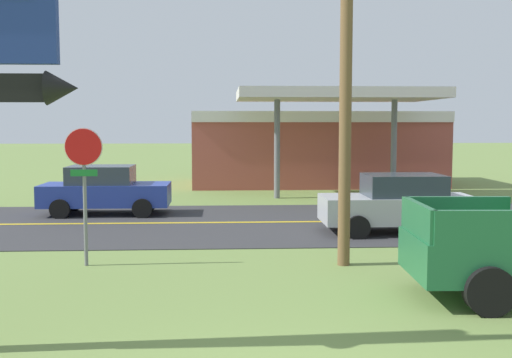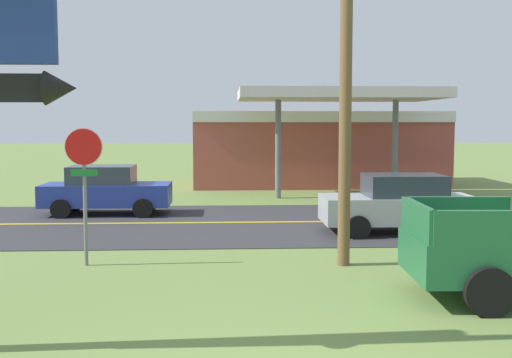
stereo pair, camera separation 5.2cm
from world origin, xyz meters
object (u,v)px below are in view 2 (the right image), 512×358
gas_station (317,146)px  car_blue_far_lane (106,190)px  stop_sign (84,172)px  utility_pole (346,50)px  car_silver_near_lane (399,204)px

gas_station → car_blue_far_lane: 13.16m
stop_sign → gas_station: bearing=66.7°
stop_sign → car_blue_far_lane: 7.73m
utility_pole → car_silver_near_lane: 5.80m
utility_pole → car_blue_far_lane: utility_pole is taller
stop_sign → car_blue_far_lane: stop_sign is taller
utility_pole → car_blue_far_lane: 10.83m
car_blue_far_lane → stop_sign: bearing=-82.5°
gas_station → stop_sign: bearing=-113.3°
utility_pole → gas_station: (2.01, 17.74, -2.63)m
stop_sign → utility_pole: utility_pole is taller
gas_station → car_blue_far_lane: (-8.54, -9.95, -1.11)m
gas_station → utility_pole: bearing=-96.5°
utility_pole → car_blue_far_lane: bearing=129.9°
gas_station → car_blue_far_lane: size_ratio=2.86×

